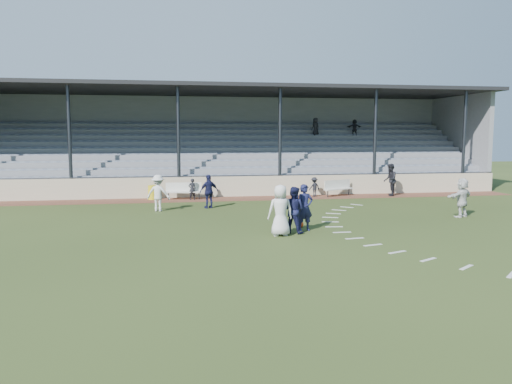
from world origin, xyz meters
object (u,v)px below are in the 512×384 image
at_px(bench_left, 184,189).
at_px(bench_right, 338,187).
at_px(player_white_lead, 280,210).
at_px(trash_bin, 153,192).
at_px(official, 390,180).
at_px(player_navy_lead, 305,208).
at_px(football, 301,225).

xyz_separation_m(bench_left, bench_right, (9.10, 0.06, 0.00)).
bearing_deg(bench_left, player_white_lead, -69.76).
distance_m(bench_left, bench_right, 9.10).
relative_size(trash_bin, official, 0.41).
relative_size(player_navy_lead, official, 0.93).
distance_m(trash_bin, player_white_lead, 12.17).
bearing_deg(bench_left, trash_bin, 174.51).
bearing_deg(official, trash_bin, -69.05).
height_order(bench_right, player_navy_lead, player_navy_lead).
bearing_deg(bench_left, bench_right, 4.17).
bearing_deg(player_navy_lead, official, 41.81).
relative_size(player_white_lead, player_navy_lead, 1.05).
xyz_separation_m(football, official, (7.82, 8.95, 0.87)).
height_order(trash_bin, football, trash_bin).
xyz_separation_m(bench_right, official, (3.09, -0.45, 0.40)).
bearing_deg(trash_bin, official, -2.74).
bearing_deg(bench_left, official, 1.96).
bearing_deg(official, bench_right, -74.57).
bearing_deg(player_navy_lead, bench_left, 104.19).
xyz_separation_m(trash_bin, player_white_lead, (4.94, -11.11, 0.51)).
xyz_separation_m(trash_bin, football, (6.10, -9.62, -0.31)).
relative_size(bench_left, player_white_lead, 1.08).
relative_size(trash_bin, football, 3.63).
xyz_separation_m(bench_right, player_navy_lead, (-4.78, -10.12, 0.31)).
distance_m(player_navy_lead, official, 12.46).
height_order(player_white_lead, official, official).
bearing_deg(player_white_lead, player_navy_lead, -148.09).
height_order(bench_right, player_white_lead, player_white_lead).
bearing_deg(official, player_navy_lead, -15.42).
bearing_deg(football, bench_left, 115.05).
xyz_separation_m(bench_right, football, (-4.73, -9.40, -0.47)).
relative_size(football, player_navy_lead, 0.12).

